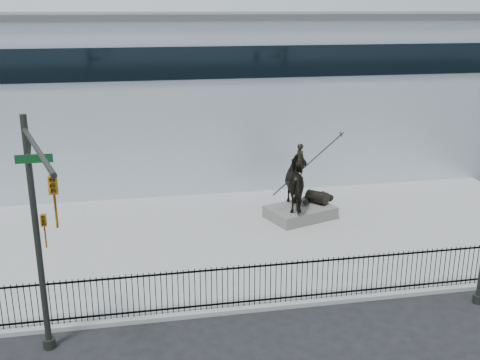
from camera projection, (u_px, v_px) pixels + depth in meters
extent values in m
plane|color=black|center=(280.00, 327.00, 17.69)|extent=(120.00, 120.00, 0.00)
cube|color=gray|center=(239.00, 238.00, 24.23)|extent=(30.00, 12.00, 0.15)
cube|color=silver|center=(200.00, 93.00, 35.11)|extent=(44.00, 14.00, 9.00)
cube|color=black|center=(271.00, 299.00, 18.77)|extent=(22.00, 0.05, 0.05)
cube|color=black|center=(271.00, 265.00, 18.40)|extent=(22.00, 0.05, 0.05)
cube|color=black|center=(271.00, 283.00, 18.59)|extent=(22.00, 0.03, 1.50)
cube|color=#595751|center=(300.00, 212.00, 26.31)|extent=(3.45, 2.89, 0.55)
imported|color=black|center=(301.00, 183.00, 25.88)|extent=(2.65, 2.86, 2.35)
imported|color=black|center=(300.00, 161.00, 25.51)|extent=(0.55, 0.67, 1.59)
cylinder|color=black|center=(308.00, 165.00, 25.78)|extent=(3.59, 1.30, 2.39)
cylinder|color=#262823|center=(49.00, 343.00, 16.57)|extent=(0.36, 0.36, 0.30)
cylinder|color=#262823|center=(37.00, 239.00, 15.58)|extent=(0.18, 0.18, 7.00)
cylinder|color=#262823|center=(36.00, 147.00, 12.78)|extent=(1.47, 4.84, 0.12)
imported|color=#C57F15|center=(55.00, 202.00, 11.08)|extent=(0.18, 0.22, 1.10)
imported|color=#C57F15|center=(45.00, 231.00, 15.56)|extent=(0.16, 0.20, 1.00)
cube|color=#0C3F19|center=(34.00, 159.00, 13.75)|extent=(0.90, 0.03, 0.22)
cylinder|color=#262823|center=(478.00, 299.00, 19.09)|extent=(0.36, 0.36, 0.30)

